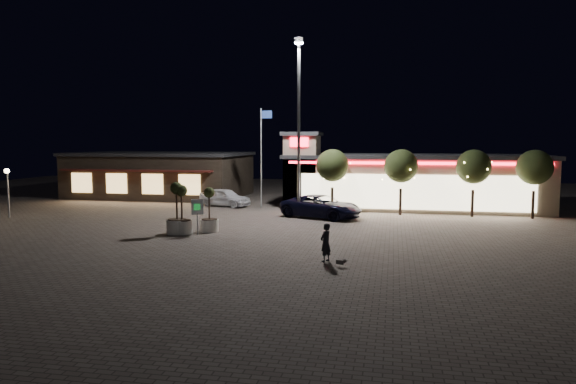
% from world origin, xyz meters
% --- Properties ---
extents(ground, '(90.00, 90.00, 0.00)m').
position_xyz_m(ground, '(0.00, 0.00, 0.00)').
color(ground, '#635850').
rests_on(ground, ground).
extents(retail_building, '(20.40, 8.40, 6.10)m').
position_xyz_m(retail_building, '(9.51, 15.82, 2.21)').
color(retail_building, gray).
rests_on(retail_building, ground).
extents(restaurant_building, '(16.40, 11.00, 4.30)m').
position_xyz_m(restaurant_building, '(-14.00, 19.97, 2.16)').
color(restaurant_building, '#382D23').
rests_on(restaurant_building, ground).
extents(floodlight_pole, '(0.60, 0.40, 12.38)m').
position_xyz_m(floodlight_pole, '(2.00, 8.00, 7.02)').
color(floodlight_pole, gray).
rests_on(floodlight_pole, ground).
extents(flagpole, '(0.95, 0.10, 8.00)m').
position_xyz_m(flagpole, '(-1.90, 13.00, 4.74)').
color(flagpole, white).
rests_on(flagpole, ground).
extents(lamp_post_west, '(0.36, 0.36, 3.48)m').
position_xyz_m(lamp_post_west, '(-18.00, 4.00, 2.46)').
color(lamp_post_west, gray).
rests_on(lamp_post_west, ground).
extents(string_tree_a, '(2.42, 2.42, 4.79)m').
position_xyz_m(string_tree_a, '(4.00, 11.00, 3.56)').
color(string_tree_a, '#332319').
rests_on(string_tree_a, ground).
extents(string_tree_b, '(2.42, 2.42, 4.79)m').
position_xyz_m(string_tree_b, '(9.00, 11.00, 3.56)').
color(string_tree_b, '#332319').
rests_on(string_tree_b, ground).
extents(string_tree_c, '(2.42, 2.42, 4.79)m').
position_xyz_m(string_tree_c, '(14.00, 11.00, 3.56)').
color(string_tree_c, '#332319').
rests_on(string_tree_c, ground).
extents(string_tree_d, '(2.42, 2.42, 4.79)m').
position_xyz_m(string_tree_d, '(18.00, 11.00, 3.56)').
color(string_tree_d, '#332319').
rests_on(string_tree_d, ground).
extents(pickup_truck, '(6.34, 4.64, 1.60)m').
position_xyz_m(pickup_truck, '(3.55, 8.42, 0.80)').
color(pickup_truck, black).
rests_on(pickup_truck, ground).
extents(white_sedan, '(4.75, 3.00, 1.51)m').
position_xyz_m(white_sedan, '(-5.19, 13.24, 0.75)').
color(white_sedan, white).
rests_on(white_sedan, ground).
extents(pedestrian, '(0.66, 0.75, 1.72)m').
position_xyz_m(pedestrian, '(5.59, -4.79, 0.86)').
color(pedestrian, black).
rests_on(pedestrian, ground).
extents(dog, '(0.45, 0.24, 0.24)m').
position_xyz_m(dog, '(6.40, -5.67, 0.24)').
color(dog, '#59514C').
rests_on(dog, ground).
extents(planter_left, '(1.16, 1.16, 2.85)m').
position_xyz_m(planter_left, '(-3.47, 0.46, 0.88)').
color(planter_left, silver).
rests_on(planter_left, ground).
extents(planter_mid, '(1.08, 1.08, 2.65)m').
position_xyz_m(planter_mid, '(-2.18, 1.47, 0.82)').
color(planter_mid, silver).
rests_on(planter_mid, ground).
extents(planter_right, '(1.23, 1.23, 3.02)m').
position_xyz_m(planter_right, '(-3.75, 0.41, 0.93)').
color(planter_right, silver).
rests_on(planter_right, ground).
extents(valet_sign, '(0.65, 0.32, 2.06)m').
position_xyz_m(valet_sign, '(-2.45, 0.28, 1.44)').
color(valet_sign, gray).
rests_on(valet_sign, ground).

